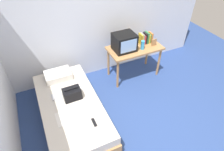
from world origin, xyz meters
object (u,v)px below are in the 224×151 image
at_px(tv, 124,42).
at_px(handbag, 72,94).
at_px(bed, 72,112).
at_px(water_bottle, 143,45).
at_px(remote_dark, 94,122).
at_px(pillow, 58,75).
at_px(book_row, 145,38).
at_px(magazine, 63,118).
at_px(remote_silver, 53,97).
at_px(picture_frame, 154,43).
at_px(desk, 135,51).

xyz_separation_m(tv, handbag, (-1.32, -0.64, -0.35)).
relative_size(bed, water_bottle, 10.39).
relative_size(water_bottle, handbag, 0.64).
xyz_separation_m(bed, tv, (1.40, 0.72, 0.69)).
xyz_separation_m(bed, handbag, (0.08, 0.08, 0.35)).
bearing_deg(remote_dark, pillow, 101.20).
bearing_deg(tv, bed, -152.91).
bearing_deg(book_row, bed, -158.33).
distance_m(bed, magazine, 0.42).
bearing_deg(remote_dark, book_row, 37.87).
relative_size(tv, remote_dark, 2.82).
bearing_deg(remote_silver, picture_frame, 9.09).
height_order(water_bottle, remote_dark, water_bottle).
distance_m(tv, pillow, 1.48).
bearing_deg(water_bottle, tv, 159.36).
bearing_deg(handbag, desk, 21.55).
distance_m(picture_frame, remote_dark, 2.19).
relative_size(book_row, picture_frame, 1.78).
xyz_separation_m(book_row, magazine, (-2.14, -1.06, -0.38)).
bearing_deg(water_bottle, picture_frame, 2.45).
distance_m(desk, remote_dark, 1.92).
relative_size(book_row, remote_dark, 1.81).
relative_size(bed, remote_silver, 13.89).
bearing_deg(remote_dark, handbag, 103.11).
bearing_deg(book_row, remote_dark, -142.13).
relative_size(water_bottle, picture_frame, 1.21).
distance_m(book_row, picture_frame, 0.21).
height_order(bed, picture_frame, picture_frame).
relative_size(desk, remote_dark, 7.44).
distance_m(handbag, magazine, 0.46).
height_order(picture_frame, magazine, picture_frame).
xyz_separation_m(bed, book_row, (1.96, 0.78, 0.62)).
relative_size(desk, magazine, 4.00).
relative_size(desk, remote_silver, 8.06).
xyz_separation_m(desk, magazine, (-1.84, -0.99, -0.17)).
relative_size(magazine, remote_dark, 1.86).
bearing_deg(book_row, pillow, -178.01).
height_order(book_row, pillow, book_row).
relative_size(picture_frame, pillow, 0.32).
distance_m(water_bottle, book_row, 0.28).
bearing_deg(bed, water_bottle, 18.20).
relative_size(handbag, magazine, 1.03).
bearing_deg(book_row, tv, -173.78).
xyz_separation_m(bed, remote_silver, (-0.23, 0.23, 0.26)).
bearing_deg(remote_dark, picture_frame, 32.37).
relative_size(book_row, remote_silver, 1.97).
bearing_deg(pillow, bed, -88.23).
distance_m(bed, desk, 1.85).
bearing_deg(remote_silver, pillow, 66.38).
xyz_separation_m(pillow, remote_dark, (0.25, -1.28, -0.06)).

